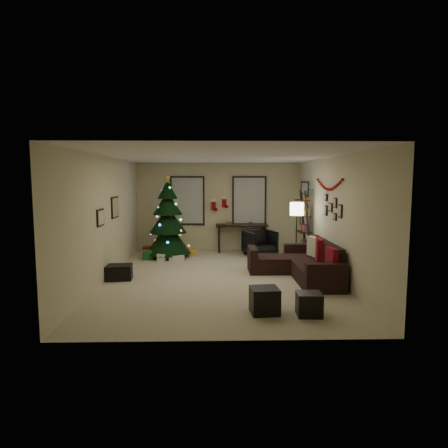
{
  "coord_description": "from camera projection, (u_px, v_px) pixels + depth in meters",
  "views": [
    {
      "loc": [
        -0.14,
        -8.72,
        2.21
      ],
      "look_at": [
        0.1,
        0.6,
        1.15
      ],
      "focal_mm": 31.8,
      "sensor_mm": 36.0,
      "label": 1
    }
  ],
  "objects": [
    {
      "name": "ottoman_far",
      "position": [
        309.0,
        304.0,
        6.43
      ],
      "size": [
        0.42,
        0.42,
        0.37
      ],
      "primitive_type": "cube",
      "rotation": [
        0.0,
        0.0,
        -0.06
      ],
      "color": "black",
      "rests_on": "floor"
    },
    {
      "name": "bookshelf",
      "position": [
        305.0,
        227.0,
        10.63
      ],
      "size": [
        0.3,
        0.56,
        1.92
      ],
      "color": "black",
      "rests_on": "floor"
    },
    {
      "name": "stocking_left",
      "position": [
        214.0,
        205.0,
        12.13
      ],
      "size": [
        0.2,
        0.05,
        0.36
      ],
      "color": "#990F0C",
      "rests_on": "wall_back"
    },
    {
      "name": "presents",
      "position": [
        165.0,
        254.0,
        11.05
      ],
      "size": [
        1.5,
        1.01,
        0.3
      ],
      "rotation": [
        0.0,
        0.0,
        0.43
      ],
      "color": "silver",
      "rests_on": "floor"
    },
    {
      "name": "ceiling",
      "position": [
        220.0,
        156.0,
        8.61
      ],
      "size": [
        7.0,
        7.0,
        0.0
      ],
      "primitive_type": "plane",
      "rotation": [
        3.14,
        0.0,
        0.0
      ],
      "color": "white",
      "rests_on": "floor"
    },
    {
      "name": "pillow_cream",
      "position": [
        314.0,
        247.0,
        9.29
      ],
      "size": [
        0.25,
        0.47,
        0.46
      ],
      "primitive_type": "cube",
      "rotation": [
        0.0,
        0.0,
        0.28
      ],
      "color": "beige",
      "rests_on": "sofa"
    },
    {
      "name": "desk_chair",
      "position": [
        260.0,
        243.0,
        11.45
      ],
      "size": [
        0.93,
        0.91,
        0.75
      ],
      "primitive_type": "imported",
      "rotation": [
        0.0,
        0.0,
        0.38
      ],
      "color": "black",
      "rests_on": "floor"
    },
    {
      "name": "ottoman_near",
      "position": [
        265.0,
        300.0,
        6.54
      ],
      "size": [
        0.49,
        0.49,
        0.43
      ],
      "primitive_type": "cube",
      "rotation": [
        0.0,
        0.0,
        0.09
      ],
      "color": "black",
      "rests_on": "floor"
    },
    {
      "name": "desk",
      "position": [
        242.0,
        228.0,
        12.05
      ],
      "size": [
        1.56,
        0.56,
        0.84
      ],
      "color": "black",
      "rests_on": "floor"
    },
    {
      "name": "floor_lamp",
      "position": [
        297.0,
        213.0,
        9.98
      ],
      "size": [
        0.34,
        0.34,
        1.62
      ],
      "rotation": [
        0.0,
        0.0,
        0.37
      ],
      "color": "black",
      "rests_on": "floor"
    },
    {
      "name": "wall_right",
      "position": [
        332.0,
        218.0,
        8.82
      ],
      "size": [
        0.0,
        7.0,
        7.0
      ],
      "primitive_type": "plane",
      "rotation": [
        1.57,
        0.0,
        -1.57
      ],
      "color": "beige",
      "rests_on": "floor"
    },
    {
      "name": "art_map",
      "position": [
        115.0,
        207.0,
        9.37
      ],
      "size": [
        0.04,
        0.6,
        0.5
      ],
      "color": "black",
      "rests_on": "wall_left"
    },
    {
      "name": "storage_bin",
      "position": [
        117.0,
        272.0,
        8.73
      ],
      "size": [
        0.69,
        0.5,
        0.33
      ],
      "primitive_type": "cube",
      "rotation": [
        0.0,
        0.0,
        0.1
      ],
      "color": "black",
      "rests_on": "floor"
    },
    {
      "name": "potted_plant",
      "position": [
        307.0,
        194.0,
        10.38
      ],
      "size": [
        0.55,
        0.51,
        0.51
      ],
      "primitive_type": "imported",
      "rotation": [
        0.0,
        0.0,
        0.28
      ],
      "color": "#4C4C4C",
      "rests_on": "bookshelf"
    },
    {
      "name": "window_back_right",
      "position": [
        249.0,
        201.0,
        12.21
      ],
      "size": [
        1.05,
        0.06,
        1.5
      ],
      "color": "#728CB2",
      "rests_on": "wall_back"
    },
    {
      "name": "art_abstract",
      "position": [
        100.0,
        218.0,
        8.17
      ],
      "size": [
        0.04,
        0.45,
        0.35
      ],
      "color": "black",
      "rests_on": "wall_left"
    },
    {
      "name": "window_right_wall",
      "position": [
        305.0,
        204.0,
        11.34
      ],
      "size": [
        0.06,
        0.9,
        1.3
      ],
      "color": "#728CB2",
      "rests_on": "wall_right"
    },
    {
      "name": "pillow_red_b",
      "position": [
        319.0,
        250.0,
        8.82
      ],
      "size": [
        0.22,
        0.52,
        0.5
      ],
      "primitive_type": "cube",
      "rotation": [
        0.0,
        0.0,
        -0.17
      ],
      "color": "maroon",
      "rests_on": "sofa"
    },
    {
      "name": "floor",
      "position": [
        220.0,
        278.0,
        8.91
      ],
      "size": [
        7.0,
        7.0,
        0.0
      ],
      "primitive_type": "plane",
      "color": "#C5B995",
      "rests_on": "ground"
    },
    {
      "name": "wall_left",
      "position": [
        106.0,
        218.0,
        8.7
      ],
      "size": [
        0.0,
        7.0,
        7.0
      ],
      "primitive_type": "plane",
      "rotation": [
        1.57,
        0.0,
        1.57
      ],
      "color": "beige",
      "rests_on": "floor"
    },
    {
      "name": "wall_front",
      "position": [
        224.0,
        244.0,
        5.28
      ],
      "size": [
        5.0,
        0.0,
        5.0
      ],
      "primitive_type": "plane",
      "rotation": [
        -1.57,
        0.0,
        0.0
      ],
      "color": "beige",
      "rests_on": "floor"
    },
    {
      "name": "stocking_right",
      "position": [
        224.0,
        202.0,
        12.2
      ],
      "size": [
        0.2,
        0.05,
        0.36
      ],
      "color": "#990F0C",
      "rests_on": "wall_back"
    },
    {
      "name": "sofa",
      "position": [
        302.0,
        265.0,
        8.98
      ],
      "size": [
        1.74,
        2.54,
        0.83
      ],
      "color": "black",
      "rests_on": "floor"
    },
    {
      "name": "garland",
      "position": [
        329.0,
        184.0,
        8.92
      ],
      "size": [
        0.08,
        1.9,
        0.3
      ],
      "primitive_type": null,
      "color": "#A5140C",
      "rests_on": "wall_right"
    },
    {
      "name": "gallery",
      "position": [
        333.0,
        208.0,
        8.73
      ],
      "size": [
        0.03,
        1.25,
        0.54
      ],
      "color": "black",
      "rests_on": "wall_right"
    },
    {
      "name": "window_back_left",
      "position": [
        187.0,
        201.0,
        12.16
      ],
      "size": [
        1.05,
        0.06,
        1.5
      ],
      "color": "#728CB2",
      "rests_on": "wall_back"
    },
    {
      "name": "christmas_tree",
      "position": [
        168.0,
        223.0,
        11.15
      ],
      "size": [
        1.28,
        1.28,
        2.37
      ],
      "rotation": [
        0.0,
        0.0,
        -0.36
      ],
      "color": "black",
      "rests_on": "floor"
    },
    {
      "name": "pillow_red_a",
      "position": [
        332.0,
        258.0,
        7.9
      ],
      "size": [
        0.14,
        0.42,
        0.41
      ],
      "primitive_type": "cube",
      "rotation": [
        0.0,
        0.0,
        0.08
      ],
      "color": "maroon",
      "rests_on": "sofa"
    },
    {
      "name": "wall_back",
      "position": [
        218.0,
        207.0,
        12.24
      ],
      "size": [
        5.0,
        0.0,
        5.0
      ],
      "primitive_type": "plane",
      "rotation": [
        1.57,
        0.0,
        0.0
      ],
      "color": "beige",
      "rests_on": "floor"
    }
  ]
}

